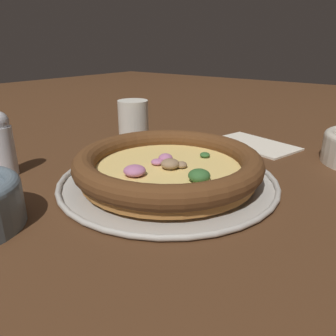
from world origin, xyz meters
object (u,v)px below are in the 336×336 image
pepper_shaker (2,144)px  fork (228,140)px  pizza_tray (168,180)px  drinking_cup (133,121)px  napkin (255,143)px  pizza (168,165)px

pepper_shaker → fork: bearing=-115.6°
pizza_tray → drinking_cup: drinking_cup is taller
drinking_cup → pizza_tray: bearing=145.6°
fork → pepper_shaker: size_ratio=1.73×
pizza_tray → napkin: 0.27m
drinking_cup → napkin: bearing=-148.9°
pizza → fork: bearing=-82.1°
drinking_cup → pepper_shaker: bearing=83.1°
drinking_cup → napkin: drinking_cup is taller
napkin → fork: 0.06m
pizza → drinking_cup: 0.24m
fork → pizza_tray: bearing=80.3°
pizza → pepper_shaker: size_ratio=2.72×
napkin → pizza_tray: bearing=84.6°
pizza → drinking_cup: size_ratio=3.19×
pizza → fork: pizza is taller
pizza_tray → napkin: (-0.03, -0.27, -0.00)m
pizza → pepper_shaker: bearing=30.3°
drinking_cup → fork: size_ratio=0.49×
pizza → pepper_shaker: (0.23, 0.13, 0.02)m
drinking_cup → fork: (-0.16, -0.13, -0.04)m
pizza_tray → pizza: size_ratio=1.17×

